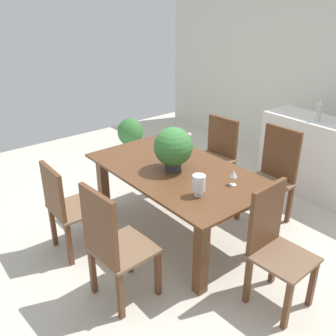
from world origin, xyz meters
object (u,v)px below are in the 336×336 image
Objects in this scene: chair_far_left at (217,152)px; potted_plant_floor at (130,133)px; crystal_vase_left at (169,138)px; kitchen_counter at (327,161)px; wine_glass at (234,174)px; wine_bottle_amber at (319,112)px; chair_far_right at (273,171)px; chair_foot_end at (274,241)px; chair_near_left at (67,205)px; flower_centerpiece at (173,147)px; dining_table at (177,182)px; crystal_vase_center_near at (199,183)px; chair_near_right at (112,242)px.

chair_far_left is 1.81× the size of potted_plant_floor.
kitchen_counter is (1.08, 1.65, -0.37)m from crystal_vase_left.
crystal_vase_left reaches higher than wine_glass.
wine_bottle_amber is at bearing 59.69° from crystal_vase_left.
wine_bottle_amber is (-0.07, 0.86, 0.49)m from chair_far_right.
chair_foot_end is 0.72m from wine_glass.
chair_far_left is 1.89m from potted_plant_floor.
kitchen_counter reaches higher than chair_near_left.
chair_far_right is 1.23m from flower_centerpiece.
dining_table is 0.38m from flower_centerpiece.
chair_far_left reaches higher than crystal_vase_center_near.
flower_centerpiece is (-0.02, -0.04, 0.38)m from dining_table.
potted_plant_floor is (-2.73, 1.98, -0.30)m from chair_near_right.
chair_near_left reaches higher than crystal_vase_left.
wine_glass is at bearing -128.50° from chair_near_left.
chair_far_left is 1.93m from chair_foot_end.
chair_near_left is 1.92m from chair_foot_end.
chair_foot_end is at bearing -65.57° from wine_bottle_amber.
crystal_vase_center_near is 1.31× the size of wine_glass.
wine_glass is 1.74m from wine_bottle_amber.
chair_far_left is 6.23× the size of crystal_vase_left.
chair_far_left is at bearing 128.19° from crystal_vase_center_near.
chair_foot_end reaches higher than dining_table.
chair_foot_end is 2.36× the size of flower_centerpiece.
kitchen_counter is (0.11, 0.95, -0.10)m from chair_far_right.
chair_near_right is 3.95× the size of wine_bottle_amber.
chair_far_right reaches higher than potted_plant_floor.
flower_centerpiece is 1.62× the size of wine_bottle_amber.
chair_near_right is 1.99× the size of potted_plant_floor.
wine_bottle_amber reaches higher than wine_glass.
crystal_vase_center_near is 0.37× the size of potted_plant_floor.
potted_plant_floor is at bearing -40.03° from chair_near_right.
wine_bottle_amber reaches higher than potted_plant_floor.
kitchen_counter is 6.24× the size of wine_bottle_amber.
crystal_vase_left is 1.04× the size of wine_glass.
crystal_vase_left is at bearing -82.89° from chair_near_left.
chair_near_right is 3.02m from kitchen_counter.
wine_glass is 0.09× the size of kitchen_counter.
wine_bottle_amber is (-0.18, 2.10, 0.20)m from crystal_vase_center_near.
chair_near_right is at bearing -179.37° from chair_near_left.
flower_centerpiece is (-1.23, -0.03, 0.43)m from chair_foot_end.
chair_far_right is at bearing 95.30° from crystal_vase_center_near.
kitchen_counter is (-0.69, 1.99, -0.09)m from chair_foot_end.
kitchen_counter is at bearing 90.23° from crystal_vase_center_near.
chair_foot_end is at bearing -53.96° from chair_far_right.
chair_near_left is at bearing -104.84° from wine_bottle_amber.
flower_centerpiece is (0.41, -1.05, 0.45)m from chair_far_left.
dining_table is 9.48× the size of crystal_vase_center_near.
chair_near_right reaches higher than chair_far_right.
wine_bottle_amber is at bearing -151.54° from kitchen_counter.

